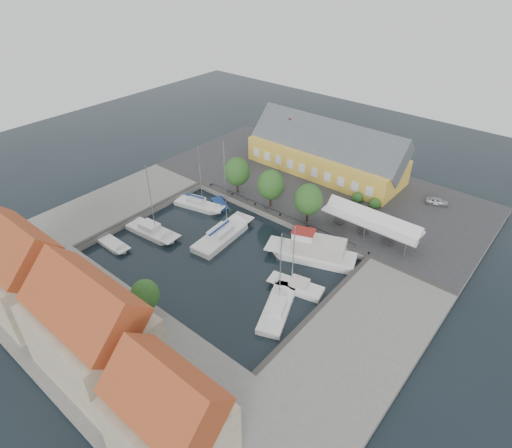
{
  "coord_description": "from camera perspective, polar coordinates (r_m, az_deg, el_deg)",
  "views": [
    {
      "loc": [
        33.44,
        -34.31,
        36.75
      ],
      "look_at": [
        0.0,
        6.0,
        1.5
      ],
      "focal_mm": 30.0,
      "sensor_mm": 36.0,
      "label": 1
    }
  ],
  "objects": [
    {
      "name": "south_bank",
      "position": [
        51.08,
        -20.36,
        -14.09
      ],
      "size": [
        56.0,
        14.0,
        1.0
      ],
      "primitive_type": "cube",
      "color": "slate",
      "rests_on": "ground"
    },
    {
      "name": "warehouse",
      "position": [
        79.18,
        9.04,
        9.42
      ],
      "size": [
        28.56,
        14.0,
        9.55
      ],
      "color": "gold",
      "rests_on": "north_quay"
    },
    {
      "name": "townhouses",
      "position": [
        45.52,
        -22.73,
        -12.26
      ],
      "size": [
        36.3,
        8.5,
        12.0
      ],
      "color": "beige",
      "rests_on": "south_bank"
    },
    {
      "name": "car_silver",
      "position": [
        74.43,
        22.99,
        2.83
      ],
      "size": [
        3.73,
        2.52,
        1.18
      ],
      "primitive_type": "imported",
      "rotation": [
        0.0,
        0.0,
        1.93
      ],
      "color": "#9EA1A5",
      "rests_on": "north_quay"
    },
    {
      "name": "west_quay",
      "position": [
        73.7,
        -17.42,
        2.78
      ],
      "size": [
        12.0,
        24.0,
        1.0
      ],
      "primitive_type": "cube",
      "color": "slate",
      "rests_on": "ground"
    },
    {
      "name": "east_boat_c",
      "position": [
        51.35,
        2.8,
        -11.4
      ],
      "size": [
        5.83,
        9.12,
        11.24
      ],
      "color": "white",
      "rests_on": "ground"
    },
    {
      "name": "north_quay",
      "position": [
        75.61,
        8.28,
        4.91
      ],
      "size": [
        56.0,
        26.0,
        1.0
      ],
      "primitive_type": "cube",
      "color": "#2D2D30",
      "rests_on": "ground"
    },
    {
      "name": "center_sailboat",
      "position": [
        62.79,
        -4.47,
        -1.59
      ],
      "size": [
        4.44,
        11.64,
        15.23
      ],
      "color": "white",
      "rests_on": "ground"
    },
    {
      "name": "east_quay",
      "position": [
        49.89,
        14.14,
        -14.05
      ],
      "size": [
        12.0,
        24.0,
        1.0
      ],
      "primitive_type": "cube",
      "color": "slate",
      "rests_on": "ground"
    },
    {
      "name": "tent_canopy",
      "position": [
        62.08,
        15.13,
        0.44
      ],
      "size": [
        14.0,
        4.0,
        2.83
      ],
      "color": "silver",
      "rests_on": "north_quay"
    },
    {
      "name": "west_boat_a",
      "position": [
        70.49,
        -7.69,
        2.44
      ],
      "size": [
        8.85,
        4.37,
        11.39
      ],
      "color": "white",
      "rests_on": "ground"
    },
    {
      "name": "west_boat_c",
      "position": [
        65.43,
        -13.71,
        -1.06
      ],
      "size": [
        9.22,
        3.65,
        12.06
      ],
      "color": "white",
      "rests_on": "ground"
    },
    {
      "name": "quay_edge_fittings",
      "position": [
        62.58,
        -0.72,
        -0.83
      ],
      "size": [
        56.0,
        24.72,
        0.4
      ],
      "color": "#383533",
      "rests_on": "north_quay"
    },
    {
      "name": "east_boat_b",
      "position": [
        54.32,
        5.46,
        -8.45
      ],
      "size": [
        7.38,
        3.79,
        9.89
      ],
      "color": "white",
      "rests_on": "ground"
    },
    {
      "name": "quay_trees",
      "position": [
        66.45,
        1.98,
        5.26
      ],
      "size": [
        18.2,
        4.2,
        6.3
      ],
      "color": "black",
      "rests_on": "north_quay"
    },
    {
      "name": "ground",
      "position": [
        60.38,
        -3.64,
        -3.63
      ],
      "size": [
        140.0,
        140.0,
        0.0
      ],
      "primitive_type": "plane",
      "color": "black",
      "rests_on": "ground"
    },
    {
      "name": "launch_sw",
      "position": [
        64.39,
        -18.41,
        -2.77
      ],
      "size": [
        5.56,
        2.17,
        0.98
      ],
      "color": "white",
      "rests_on": "ground"
    },
    {
      "name": "trawler",
      "position": [
        58.91,
        7.75,
        -3.76
      ],
      "size": [
        12.85,
        7.73,
        5.0
      ],
      "color": "white",
      "rests_on": "ground"
    },
    {
      "name": "car_red",
      "position": [
        72.16,
        2.56,
        4.86
      ],
      "size": [
        3.36,
        4.53,
        1.42
      ],
      "primitive_type": "imported",
      "rotation": [
        0.0,
        0.0,
        0.49
      ],
      "color": "#591914",
      "rests_on": "north_quay"
    },
    {
      "name": "launch_nw",
      "position": [
        70.75,
        -4.85,
        2.6
      ],
      "size": [
        4.74,
        3.62,
        0.88
      ],
      "color": "navy",
      "rests_on": "ground"
    }
  ]
}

